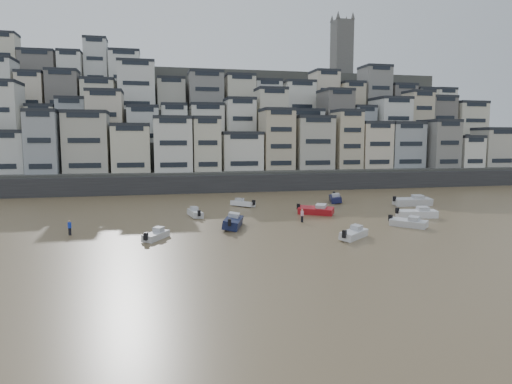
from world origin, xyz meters
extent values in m
plane|color=olive|center=(0.00, 0.00, 0.00)|extent=(400.00, 400.00, 0.00)
cube|color=#38383A|center=(10.00, 65.00, 1.75)|extent=(140.00, 3.00, 3.50)
cube|color=#4C4C47|center=(15.00, 72.00, 2.00)|extent=(140.00, 14.00, 4.00)
cube|color=#4C4C47|center=(15.00, 84.00, 5.00)|extent=(140.00, 14.00, 10.00)
cube|color=#4C4C47|center=(15.00, 96.00, 9.00)|extent=(140.00, 14.00, 18.00)
cube|color=#4C4C47|center=(15.00, 108.00, 13.00)|extent=(140.00, 16.00, 26.00)
cube|color=#4C4C47|center=(15.00, 122.00, 16.00)|extent=(140.00, 18.00, 32.00)
cube|color=#66635E|center=(55.00, 120.00, 41.00)|extent=(6.00, 6.00, 18.00)
camera|label=1|loc=(-7.78, -27.09, 10.79)|focal=32.00mm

